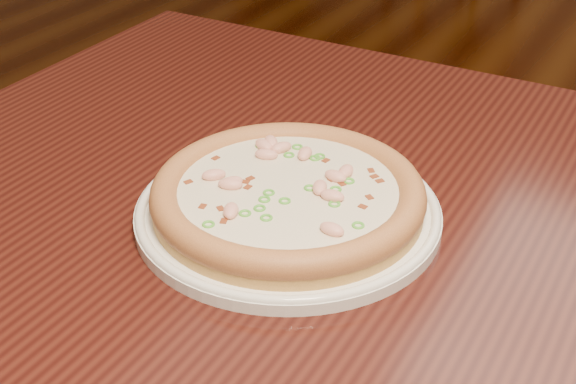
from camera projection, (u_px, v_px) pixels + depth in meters
The scene contains 3 objects.
hero_table at pixel (413, 306), 0.83m from camera, with size 1.20×0.80×0.75m.
plate at pixel (288, 211), 0.79m from camera, with size 0.30×0.30×0.02m.
pizza at pixel (288, 194), 0.78m from camera, with size 0.27×0.27×0.03m.
Camera 1 is at (-0.12, -0.87, 1.18)m, focal length 50.00 mm.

